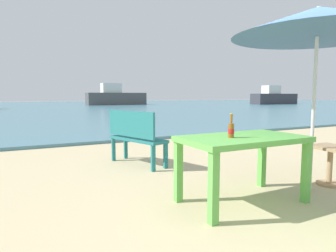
% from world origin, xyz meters
% --- Properties ---
extents(ground_plane, '(120.00, 120.00, 0.00)m').
position_xyz_m(ground_plane, '(0.00, 0.00, 0.00)').
color(ground_plane, '#C6B287').
extents(sea_water, '(120.00, 50.00, 0.08)m').
position_xyz_m(sea_water, '(0.00, 30.00, 0.04)').
color(sea_water, teal).
rests_on(sea_water, ground_plane).
extents(picnic_table_green, '(1.40, 0.80, 0.76)m').
position_xyz_m(picnic_table_green, '(-0.87, 0.29, 0.65)').
color(picnic_table_green, '#60B24C').
rests_on(picnic_table_green, ground_plane).
extents(beer_bottle_amber, '(0.07, 0.07, 0.26)m').
position_xyz_m(beer_bottle_amber, '(-1.06, 0.26, 0.85)').
color(beer_bottle_amber, brown).
rests_on(beer_bottle_amber, picnic_table_green).
extents(patio_umbrella, '(2.10, 2.10, 2.30)m').
position_xyz_m(patio_umbrella, '(0.23, 0.24, 2.12)').
color(patio_umbrella, silver).
rests_on(patio_umbrella, ground_plane).
extents(side_table_wood, '(0.44, 0.44, 0.54)m').
position_xyz_m(side_table_wood, '(0.62, 0.24, 0.35)').
color(side_table_wood, tan).
rests_on(side_table_wood, ground_plane).
extents(bench_teal_center, '(0.71, 1.25, 0.95)m').
position_xyz_m(bench_teal_center, '(-1.33, 2.53, 0.54)').
color(bench_teal_center, '#237275').
rests_on(bench_teal_center, ground_plane).
extents(swimmer_person, '(0.34, 0.34, 0.41)m').
position_xyz_m(swimmer_person, '(-0.00, 7.58, 0.24)').
color(swimmer_person, tan).
rests_on(swimmer_person, sea_water).
extents(boat_sailboat, '(6.86, 1.87, 2.49)m').
position_xyz_m(boat_sailboat, '(7.13, 31.38, 0.98)').
color(boat_sailboat, '#4C4C4C').
rests_on(boat_sailboat, sea_water).
extents(boat_ferry, '(6.39, 1.74, 2.32)m').
position_xyz_m(boat_ferry, '(25.72, 24.92, 0.92)').
color(boat_ferry, '#38383F').
rests_on(boat_ferry, sea_water).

